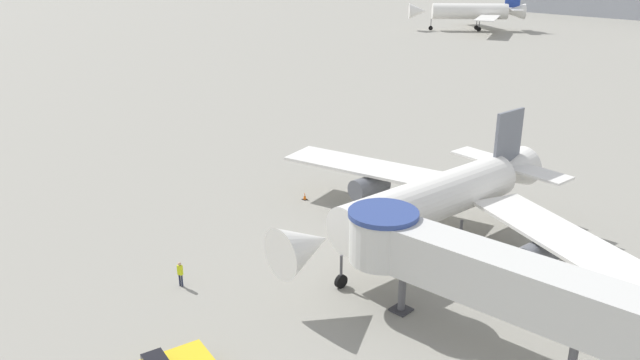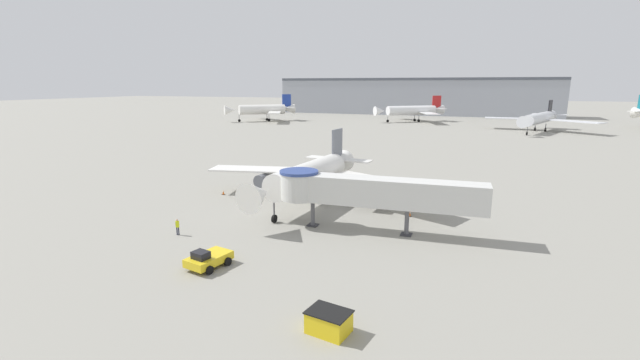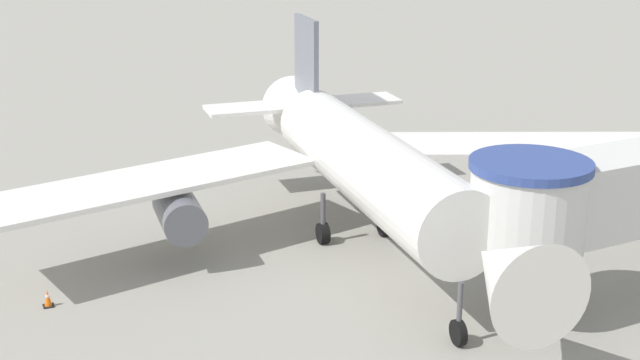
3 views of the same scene
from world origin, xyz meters
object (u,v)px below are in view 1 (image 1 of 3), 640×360
Objects in this scene: jet_bridge at (495,278)px; background_jet_blue_tail at (472,11)px; traffic_cone_port_wing at (305,196)px; traffic_cone_starboard_wing at (607,320)px; main_airplane at (436,200)px; ground_crew_marshaller at (180,272)px.

jet_bridge is 0.80× the size of background_jet_blue_tail.
traffic_cone_port_wing is 25.67m from traffic_cone_starboard_wing.
main_airplane is at bearing -10.88° from background_jet_blue_tail.
background_jet_blue_tail is at bearing 115.40° from traffic_cone_port_wing.
traffic_cone_port_wing is at bearing -16.24° from background_jet_blue_tail.
traffic_cone_port_wing is at bearing -173.76° from main_airplane.
main_airplane is at bearing 0.65° from traffic_cone_port_wing.
ground_crew_marshaller reaches higher than traffic_cone_port_wing.
main_airplane is 48.26× the size of traffic_cone_starboard_wing.
traffic_cone_port_wing is at bearing 177.88° from traffic_cone_starboard_wing.
traffic_cone_port_wing is 0.38× the size of ground_crew_marshaller.
traffic_cone_starboard_wing is at bearing -166.44° from ground_crew_marshaller.
traffic_cone_port_wing is at bearing 157.33° from jet_bridge.
ground_crew_marshaller is 136.23m from background_jet_blue_tail.
main_airplane reaches higher than jet_bridge.
traffic_cone_starboard_wing is 0.03× the size of background_jet_blue_tail.
jet_bridge is 19.21m from ground_crew_marshaller.
main_airplane is 17.85m from ground_crew_marshaller.
traffic_cone_starboard_wing is (25.65, -0.95, 0.01)m from traffic_cone_port_wing.
jet_bridge is at bearing -19.07° from traffic_cone_port_wing.
ground_crew_marshaller is at bearing -145.13° from traffic_cone_starboard_wing.
traffic_cone_starboard_wing is (3.66, 6.66, -3.96)m from jet_bridge.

